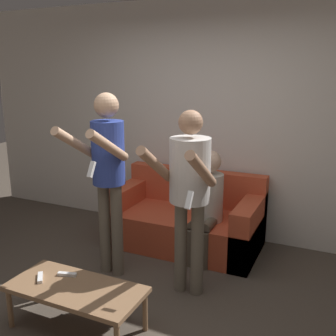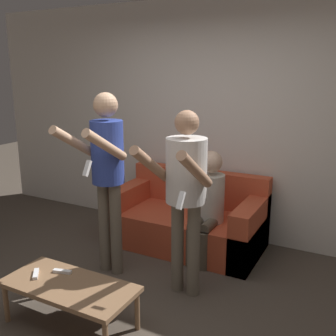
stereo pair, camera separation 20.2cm
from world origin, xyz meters
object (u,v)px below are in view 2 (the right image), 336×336
at_px(remote_near, 36,274).
at_px(remote_far, 62,271).
at_px(person_standing_left, 106,165).
at_px(couch, 188,221).
at_px(person_standing_right, 185,183).
at_px(person_seated, 208,202).
at_px(coffee_table, 69,288).

relative_size(remote_near, remote_far, 0.89).
bearing_deg(person_standing_left, remote_near, -96.03).
height_order(couch, person_standing_right, person_standing_right).
height_order(person_seated, coffee_table, person_seated).
xyz_separation_m(person_standing_left, person_standing_right, (0.80, 0.00, -0.06)).
bearing_deg(person_standing_left, couch, 66.69).
bearing_deg(person_standing_left, coffee_table, -74.49).
height_order(person_standing_right, remote_far, person_standing_right).
bearing_deg(coffee_table, person_seated, 72.51).
relative_size(couch, coffee_table, 1.59).
xyz_separation_m(person_seated, remote_far, (-0.65, -1.45, -0.25)).
relative_size(person_standing_left, person_standing_right, 1.07).
xyz_separation_m(person_seated, remote_near, (-0.81, -1.57, -0.25)).
bearing_deg(person_standing_right, person_standing_left, -179.93).
bearing_deg(person_seated, couch, 148.03).
relative_size(couch, person_standing_left, 0.95).
distance_m(person_standing_right, person_seated, 0.83).
relative_size(coffee_table, remote_near, 7.54).
height_order(coffee_table, remote_far, remote_far).
height_order(person_standing_left, person_seated, person_standing_left).
bearing_deg(couch, remote_far, -101.41).
height_order(person_standing_left, coffee_table, person_standing_left).
distance_m(person_standing_left, remote_near, 1.11).
xyz_separation_m(coffee_table, remote_near, (-0.32, -0.02, 0.05)).
distance_m(person_standing_left, person_seated, 1.12).
distance_m(couch, remote_far, 1.68).
bearing_deg(person_standing_left, remote_far, -84.68).
bearing_deg(person_standing_left, person_standing_right, 0.07).
bearing_deg(person_seated, coffee_table, -107.49).
relative_size(person_standing_right, coffee_table, 1.56).
bearing_deg(remote_far, remote_near, -140.98).
height_order(person_standing_left, person_standing_right, person_standing_left).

